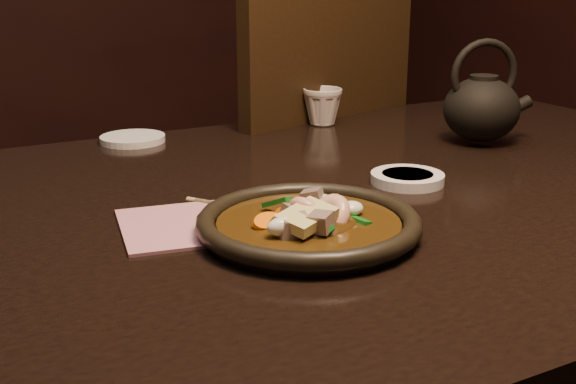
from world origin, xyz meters
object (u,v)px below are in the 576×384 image
plate (309,224)px  table (291,254)px  tea_cup (322,105)px  teapot (482,106)px  chair (283,203)px

plate → table: bearing=69.7°
tea_cup → teapot: size_ratio=0.43×
tea_cup → plate: bearing=-122.4°
plate → tea_cup: bearing=57.6°
teapot → chair: bearing=123.3°
chair → teapot: bearing=91.9°
table → plate: bearing=-110.3°
table → teapot: size_ratio=9.50×
table → plate: 0.16m
chair → plate: chair is taller
chair → tea_cup: bearing=69.1°
table → chair: size_ratio=1.62×
plate → tea_cup: 0.58m
plate → tea_cup: (0.31, 0.49, 0.02)m
table → tea_cup: 0.46m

